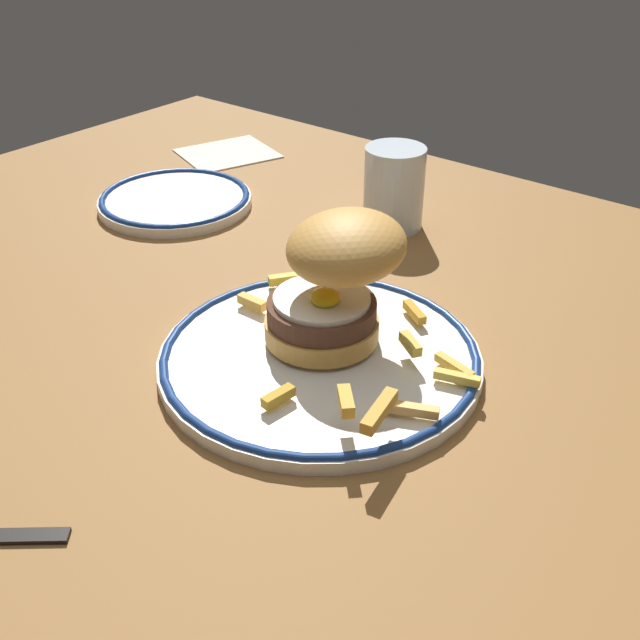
# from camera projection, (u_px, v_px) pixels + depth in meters

# --- Properties ---
(ground_plane) EXTENTS (1.33, 0.98, 0.04)m
(ground_plane) POSITION_uv_depth(u_px,v_px,m) (310.00, 364.00, 0.71)
(ground_plane) COLOR olive
(dinner_plate) EXTENTS (0.28, 0.28, 0.02)m
(dinner_plate) POSITION_uv_depth(u_px,v_px,m) (320.00, 357.00, 0.67)
(dinner_plate) COLOR white
(dinner_plate) RESTS_ON ground_plane
(burger) EXTENTS (0.13, 0.14, 0.12)m
(burger) POSITION_uv_depth(u_px,v_px,m) (336.00, 276.00, 0.66)
(burger) COLOR gold
(burger) RESTS_ON dinner_plate
(fries_pile) EXTENTS (0.25, 0.20, 0.03)m
(fries_pile) POSITION_uv_depth(u_px,v_px,m) (360.00, 351.00, 0.65)
(fries_pile) COLOR gold
(fries_pile) RESTS_ON dinner_plate
(water_glass) EXTENTS (0.07, 0.07, 0.10)m
(water_glass) POSITION_uv_depth(u_px,v_px,m) (394.00, 192.00, 0.90)
(water_glass) COLOR silver
(water_glass) RESTS_ON ground_plane
(side_plate) EXTENTS (0.19, 0.19, 0.02)m
(side_plate) POSITION_uv_depth(u_px,v_px,m) (175.00, 200.00, 0.96)
(side_plate) COLOR white
(side_plate) RESTS_ON ground_plane
(napkin) EXTENTS (0.15, 0.16, 0.00)m
(napkin) POSITION_uv_depth(u_px,v_px,m) (228.00, 153.00, 1.13)
(napkin) COLOR silver
(napkin) RESTS_ON ground_plane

